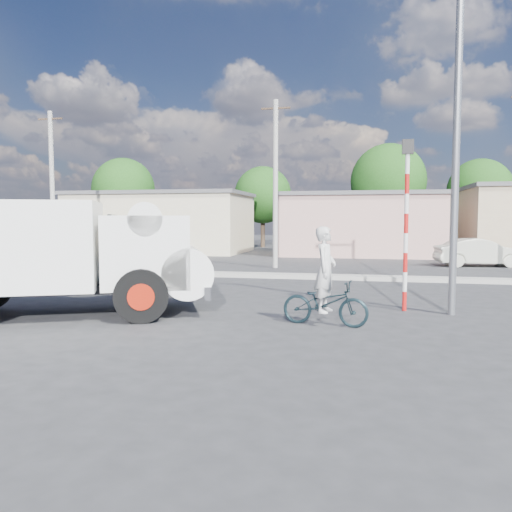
% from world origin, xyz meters
% --- Properties ---
extents(ground_plane, '(120.00, 120.00, 0.00)m').
position_xyz_m(ground_plane, '(0.00, 0.00, 0.00)').
color(ground_plane, '#2C2C2E').
rests_on(ground_plane, ground).
extents(median, '(40.00, 0.80, 0.16)m').
position_xyz_m(median, '(0.00, 8.00, 0.08)').
color(median, '#99968E').
rests_on(median, ground).
extents(truck, '(7.13, 4.93, 2.78)m').
position_xyz_m(truck, '(-4.86, -0.93, 1.54)').
color(truck, black).
rests_on(truck, ground).
extents(bicycle, '(2.02, 1.00, 1.02)m').
position_xyz_m(bicycle, '(1.32, -0.71, 0.51)').
color(bicycle, black).
rests_on(bicycle, ground).
extents(cyclist, '(0.57, 0.76, 1.90)m').
position_xyz_m(cyclist, '(1.32, -0.71, 0.95)').
color(cyclist, silver).
rests_on(cyclist, ground).
extents(car_cream, '(4.38, 2.02, 1.39)m').
position_xyz_m(car_cream, '(7.86, 14.84, 0.70)').
color(car_cream, beige).
rests_on(car_cream, ground).
extents(traffic_pole, '(0.28, 0.18, 4.36)m').
position_xyz_m(traffic_pole, '(3.20, 1.50, 2.59)').
color(traffic_pole, red).
rests_on(traffic_pole, ground).
extents(streetlight, '(2.34, 0.22, 9.00)m').
position_xyz_m(streetlight, '(4.14, 1.20, 4.96)').
color(streetlight, slate).
rests_on(streetlight, ground).
extents(building_row, '(37.80, 7.30, 4.44)m').
position_xyz_m(building_row, '(1.10, 22.00, 2.13)').
color(building_row, beige).
rests_on(building_row, ground).
extents(tree_row, '(43.62, 7.43, 8.42)m').
position_xyz_m(tree_row, '(3.76, 28.45, 4.99)').
color(tree_row, '#38281E').
rests_on(tree_row, ground).
extents(utility_poles, '(35.40, 0.24, 8.00)m').
position_xyz_m(utility_poles, '(3.25, 12.00, 4.07)').
color(utility_poles, '#99968E').
rests_on(utility_poles, ground).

